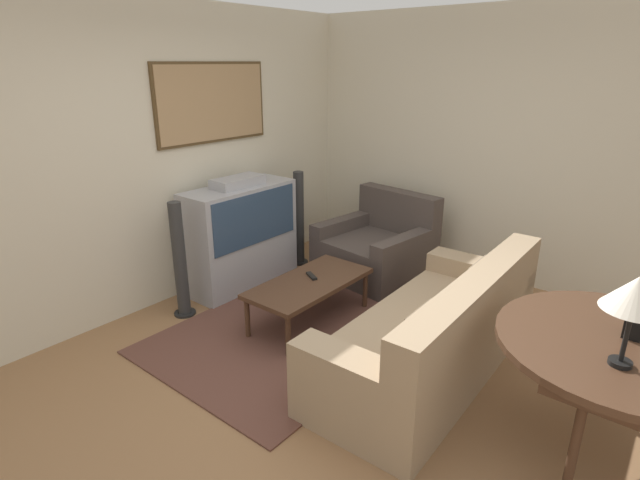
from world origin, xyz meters
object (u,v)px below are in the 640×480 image
object	(u,v)px
couch	(435,335)
speaker_tower_right	(299,221)
speaker_tower_left	(180,263)
coffee_table	(309,285)
mantel_clock	(636,319)
table_lamp	(636,295)
tv	(241,235)
armchair	(377,250)
console_table	(621,353)

from	to	relation	value
couch	speaker_tower_right	size ratio (longest dim) A/B	2.04
speaker_tower_left	speaker_tower_right	distance (m)	1.59
couch	coffee_table	size ratio (longest dim) A/B	1.88
coffee_table	mantel_clock	bearing A→B (deg)	-91.38
speaker_tower_left	speaker_tower_right	xyz separation A→B (m)	(1.59, 0.00, 0.00)
couch	speaker_tower_right	world-z (taller)	speaker_tower_right
table_lamp	mantel_clock	distance (m)	0.46
speaker_tower_left	speaker_tower_right	size ratio (longest dim) A/B	1.00
tv	mantel_clock	xyz separation A→B (m)	(-0.24, -3.42, 0.34)
armchair	coffee_table	world-z (taller)	armchair
tv	coffee_table	size ratio (longest dim) A/B	1.02
console_table	table_lamp	bearing A→B (deg)	-174.74
console_table	speaker_tower_right	bearing A→B (deg)	70.78
speaker_tower_right	tv	bearing A→B (deg)	174.61
mantel_clock	speaker_tower_right	size ratio (longest dim) A/B	0.19
coffee_table	speaker_tower_right	bearing A→B (deg)	44.98
speaker_tower_right	couch	bearing A→B (deg)	-113.97
armchair	speaker_tower_right	world-z (taller)	speaker_tower_right
tv	speaker_tower_left	world-z (taller)	tv
coffee_table	speaker_tower_left	distance (m)	1.16
table_lamp	coffee_table	bearing A→B (deg)	79.91
armchair	table_lamp	size ratio (longest dim) A/B	2.33
coffee_table	speaker_tower_left	bearing A→B (deg)	121.88
coffee_table	speaker_tower_right	world-z (taller)	speaker_tower_right
console_table	table_lamp	world-z (taller)	table_lamp
coffee_table	table_lamp	bearing A→B (deg)	-100.09
tv	table_lamp	bearing A→B (deg)	-100.05
couch	coffee_table	world-z (taller)	couch
table_lamp	speaker_tower_left	world-z (taller)	table_lamp
tv	console_table	xyz separation A→B (m)	(-0.36, -3.39, 0.17)
speaker_tower_left	couch	bearing A→B (deg)	-73.90
couch	mantel_clock	xyz separation A→B (m)	(-0.07, -1.18, 0.57)
console_table	speaker_tower_left	distance (m)	3.35
armchair	console_table	distance (m)	2.88
console_table	speaker_tower_right	xyz separation A→B (m)	(1.16, 3.32, -0.20)
coffee_table	speaker_tower_left	size ratio (longest dim) A/B	1.09
console_table	armchair	bearing A→B (deg)	59.62
couch	mantel_clock	size ratio (longest dim) A/B	10.63
speaker_tower_left	speaker_tower_right	world-z (taller)	same
speaker_tower_right	table_lamp	bearing A→B (deg)	-112.73
tv	speaker_tower_left	distance (m)	0.80
console_table	mantel_clock	distance (m)	0.20
couch	armchair	bearing A→B (deg)	-135.00
tv	armchair	distance (m)	1.45
couch	console_table	xyz separation A→B (m)	(-0.19, -1.15, 0.41)
coffee_table	speaker_tower_left	xyz separation A→B (m)	(-0.61, 0.98, 0.15)
couch	console_table	size ratio (longest dim) A/B	1.68
tv	speaker_tower_right	bearing A→B (deg)	-5.39
coffee_table	speaker_tower_left	world-z (taller)	speaker_tower_left
coffee_table	console_table	bearing A→B (deg)	-94.34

